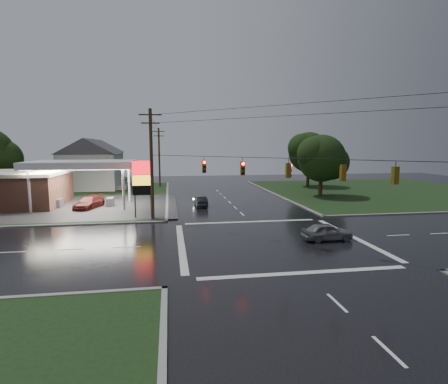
{
  "coord_description": "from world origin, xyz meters",
  "views": [
    {
      "loc": [
        -7.78,
        -25.77,
        7.46
      ],
      "look_at": [
        -2.62,
        7.03,
        3.0
      ],
      "focal_mm": 28.0,
      "sensor_mm": 36.0,
      "label": 1
    }
  ],
  "objects": [
    {
      "name": "utility_pole_nw",
      "position": [
        -9.5,
        9.5,
        5.72
      ],
      "size": [
        2.2,
        0.32,
        11.0
      ],
      "color": "#382619",
      "rests_on": "ground"
    },
    {
      "name": "car_crossing",
      "position": [
        4.46,
        -0.44,
        0.68
      ],
      "size": [
        4.01,
        1.66,
        1.36
      ],
      "primitive_type": "imported",
      "rotation": [
        0.0,
        0.0,
        1.59
      ],
      "color": "slate",
      "rests_on": "ground"
    },
    {
      "name": "house_far",
      "position": [
        -21.95,
        48.0,
        4.41
      ],
      "size": [
        11.05,
        8.48,
        8.6
      ],
      "color": "silver",
      "rests_on": "ground"
    },
    {
      "name": "gas_station",
      "position": [
        -25.68,
        19.7,
        2.55
      ],
      "size": [
        26.2,
        18.0,
        5.6
      ],
      "color": "#2D2D2D",
      "rests_on": "ground"
    },
    {
      "name": "car_pump",
      "position": [
        -17.23,
        16.9,
        0.72
      ],
      "size": [
        3.37,
        5.33,
        1.44
      ],
      "primitive_type": "imported",
      "rotation": [
        0.0,
        0.0,
        -0.29
      ],
      "color": "#561813",
      "rests_on": "ground"
    },
    {
      "name": "house_near",
      "position": [
        -20.95,
        36.0,
        4.41
      ],
      "size": [
        11.05,
        8.48,
        8.6
      ],
      "color": "silver",
      "rests_on": "ground"
    },
    {
      "name": "utility_pole_n",
      "position": [
        -9.5,
        38.0,
        5.47
      ],
      "size": [
        2.2,
        0.32,
        10.5
      ],
      "color": "#382619",
      "rests_on": "ground"
    },
    {
      "name": "tree_ne_far",
      "position": [
        17.15,
        33.99,
        6.18
      ],
      "size": [
        8.46,
        7.2,
        9.8
      ],
      "color": "black",
      "rests_on": "ground"
    },
    {
      "name": "tree_ne_near",
      "position": [
        14.14,
        21.99,
        5.56
      ],
      "size": [
        7.99,
        6.8,
        8.98
      ],
      "color": "black",
      "rests_on": "ground"
    },
    {
      "name": "traffic_signals",
      "position": [
        0.02,
        -0.02,
        6.48
      ],
      "size": [
        26.87,
        26.87,
        1.47
      ],
      "color": "black",
      "rests_on": "ground"
    },
    {
      "name": "car_north",
      "position": [
        -4.05,
        16.48,
        0.63
      ],
      "size": [
        1.5,
        3.87,
        1.26
      ],
      "primitive_type": "imported",
      "rotation": [
        0.0,
        0.0,
        3.19
      ],
      "color": "black",
      "rests_on": "ground"
    },
    {
      "name": "pylon_sign",
      "position": [
        -10.5,
        10.5,
        4.01
      ],
      "size": [
        2.0,
        0.35,
        6.0
      ],
      "color": "#59595E",
      "rests_on": "ground"
    },
    {
      "name": "grass_nw",
      "position": [
        -26.0,
        26.0,
        0.04
      ],
      "size": [
        36.0,
        36.0,
        0.08
      ],
      "primitive_type": "cube",
      "color": "black",
      "rests_on": "ground"
    },
    {
      "name": "ground",
      "position": [
        0.0,
        0.0,
        0.0
      ],
      "size": [
        120.0,
        120.0,
        0.0
      ],
      "primitive_type": "plane",
      "color": "black",
      "rests_on": "ground"
    },
    {
      "name": "grass_ne",
      "position": [
        26.0,
        26.0,
        0.04
      ],
      "size": [
        36.0,
        36.0,
        0.08
      ],
      "primitive_type": "cube",
      "color": "black",
      "rests_on": "ground"
    }
  ]
}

